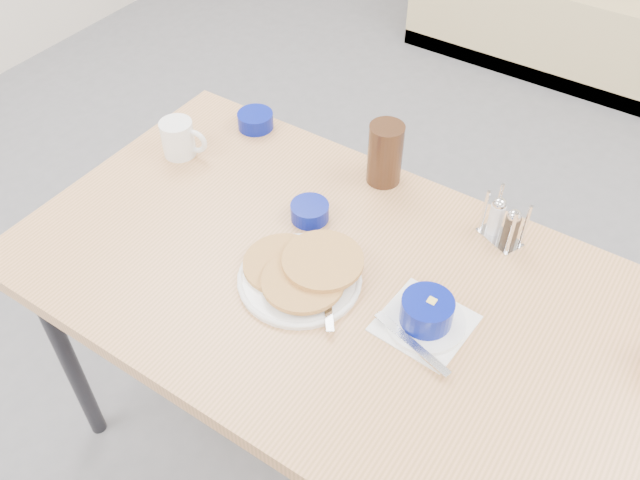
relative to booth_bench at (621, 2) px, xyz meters
The scene contains 10 objects.
booth_bench is the anchor object (origin of this frame).
dining_table 2.56m from the booth_bench, 90.00° to the right, with size 1.40×0.80×0.76m.
pancake_plate 2.61m from the booth_bench, 91.27° to the right, with size 0.27×0.26×0.05m.
coffee_mug 2.50m from the booth_bench, 103.13° to the right, with size 0.12×0.08×0.09m.
grits_setting 2.58m from the booth_bench, 85.16° to the right, with size 0.19×0.19×0.07m.
creamer_bowl 2.28m from the booth_bench, 102.07° to the right, with size 0.09×0.09×0.04m.
butter_bowl 2.45m from the booth_bench, 93.55° to the right, with size 0.09×0.09×0.04m.
amber_tumbler 2.25m from the booth_bench, 92.01° to the right, with size 0.08×0.08×0.16m, color #351E11.
condiment_caddy 2.29m from the booth_bench, 83.76° to the right, with size 0.11×0.09×0.12m.
sugar_wrapper 2.65m from the booth_bench, 92.28° to the right, with size 0.04×0.03×0.00m, color #D74761.
Camera 1 is at (0.50, -0.56, 1.84)m, focal length 38.00 mm.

